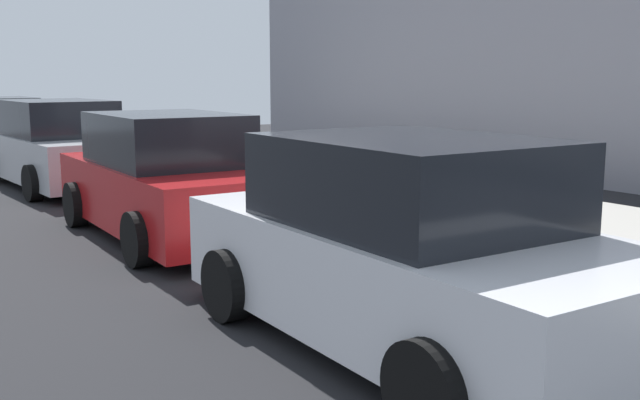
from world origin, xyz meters
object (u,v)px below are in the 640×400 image
at_px(suitcase_olive_1, 477,234).
at_px(fire_hydrant, 245,169).
at_px(suitcase_black_5, 372,204).
at_px(parked_car_beige_3, 0,131).
at_px(suitcase_maroon_6, 347,197).
at_px(suitcase_teal_7, 332,197).
at_px(parked_car_white_0, 409,250).
at_px(suitcase_olive_8, 314,193).
at_px(bollard_post, 219,165).
at_px(parked_car_red_1, 168,180).
at_px(suitcase_red_9, 290,188).
at_px(parked_car_silver_2, 58,147).
at_px(suitcase_red_2, 452,219).
at_px(suitcase_silver_3, 415,220).
at_px(suitcase_teal_0, 512,239).
at_px(suitcase_navy_4, 392,216).
at_px(suitcase_silver_10, 274,183).

height_order(suitcase_olive_1, fire_hydrant, fire_hydrant).
bearing_deg(suitcase_black_5, parked_car_beige_3, 9.24).
bearing_deg(suitcase_maroon_6, suitcase_teal_7, -10.96).
bearing_deg(parked_car_white_0, fire_hydrant, -17.58).
xyz_separation_m(suitcase_olive_8, bollard_post, (2.67, 0.23, 0.18)).
distance_m(suitcase_olive_1, parked_car_red_1, 4.19).
bearing_deg(fire_hydrant, parked_car_white_0, 162.42).
distance_m(suitcase_red_9, parked_car_silver_2, 5.59).
height_order(suitcase_maroon_6, parked_car_silver_2, parked_car_silver_2).
height_order(suitcase_red_2, parked_car_silver_2, parked_car_silver_2).
distance_m(suitcase_teal_7, parked_car_red_1, 2.28).
height_order(suitcase_silver_3, suitcase_red_9, suitcase_silver_3).
bearing_deg(suitcase_silver_3, parked_car_red_1, 37.39).
xyz_separation_m(suitcase_olive_8, fire_hydrant, (1.99, 0.08, 0.16)).
relative_size(fire_hydrant, parked_car_silver_2, 0.18).
height_order(parked_car_white_0, parked_car_silver_2, parked_car_silver_2).
xyz_separation_m(suitcase_teal_0, suitcase_olive_8, (3.92, -0.16, -0.05)).
xyz_separation_m(suitcase_navy_4, suitcase_olive_8, (1.96, -0.13, 0.02)).
bearing_deg(suitcase_olive_8, suitcase_red_9, 8.54).
bearing_deg(fire_hydrant, parked_car_red_1, 129.90).
relative_size(parked_car_silver_2, parked_car_beige_3, 1.11).
xyz_separation_m(fire_hydrant, parked_car_red_1, (-1.76, 2.10, 0.19)).
bearing_deg(suitcase_maroon_6, suitcase_navy_4, -178.81).
height_order(suitcase_teal_0, parked_car_red_1, parked_car_red_1).
bearing_deg(suitcase_navy_4, parked_car_beige_3, 8.77).
xyz_separation_m(suitcase_navy_4, suitcase_teal_7, (1.42, -0.08, 0.05)).
bearing_deg(suitcase_maroon_6, parked_car_red_1, 58.03).
height_order(fire_hydrant, parked_car_silver_2, parked_car_silver_2).
bearing_deg(parked_car_beige_3, suitcase_silver_10, -168.28).
xyz_separation_m(suitcase_red_9, parked_car_beige_3, (10.79, 2.10, 0.30)).
relative_size(suitcase_teal_7, parked_car_red_1, 0.21).
distance_m(suitcase_olive_1, suitcase_red_2, 0.51).
bearing_deg(suitcase_silver_10, suitcase_olive_8, -177.13).
relative_size(parked_car_red_1, parked_car_beige_3, 1.02).
height_order(suitcase_olive_1, suitcase_red_2, suitcase_red_2).
height_order(suitcase_olive_1, parked_car_silver_2, parked_car_silver_2).
bearing_deg(suitcase_navy_4, suitcase_silver_3, 177.16).
bearing_deg(suitcase_red_9, suitcase_teal_7, -178.72).
bearing_deg(parked_car_silver_2, suitcase_olive_1, -167.46).
xyz_separation_m(suitcase_navy_4, parked_car_beige_3, (13.29, 2.05, 0.35)).
relative_size(bollard_post, parked_car_red_1, 0.21).
height_order(suitcase_maroon_6, fire_hydrant, fire_hydrant).
height_order(suitcase_black_5, parked_car_red_1, parked_car_red_1).
height_order(suitcase_silver_10, parked_car_red_1, parked_car_red_1).
bearing_deg(bollard_post, suitcase_navy_4, -178.81).
distance_m(suitcase_teal_7, parked_car_silver_2, 6.62).
height_order(bollard_post, parked_car_silver_2, parked_car_silver_2).
height_order(suitcase_teal_0, suitcase_olive_1, suitcase_teal_0).
height_order(suitcase_red_2, parked_car_red_1, parked_car_red_1).
xyz_separation_m(bollard_post, parked_car_silver_2, (3.04, 1.95, 0.18)).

